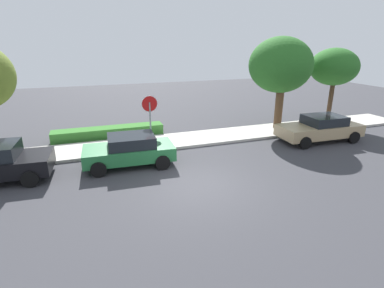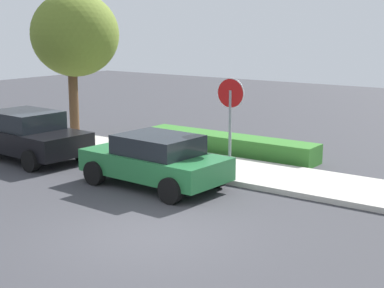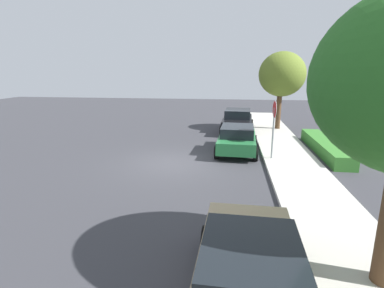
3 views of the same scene
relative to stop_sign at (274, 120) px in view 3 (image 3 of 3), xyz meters
The scene contains 8 objects.
ground_plane 4.91m from the stop_sign, 79.23° to the right, with size 60.00×60.00×0.00m, color #38383D.
sidewalk_curb 2.21m from the stop_sign, 45.77° to the left, with size 32.00×2.43×0.14m, color beige.
stop_sign is the anchor object (origin of this frame).
parked_car_green 2.36m from the stop_sign, 129.47° to the right, with size 3.97×2.17×1.38m.
parked_car_black 6.82m from the stop_sign, 167.54° to the right, with size 4.33×2.28×1.51m.
parked_car_tan 9.31m from the stop_sign, ahead, with size 4.63×2.17×1.41m.
street_tree_far 7.58m from the stop_sign, 169.34° to the left, with size 3.04×3.04×5.26m.
front_yard_hedge 3.77m from the stop_sign, 122.80° to the left, with size 6.12×0.97×0.61m.
Camera 3 is at (12.72, 2.49, 4.11)m, focal length 28.00 mm.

